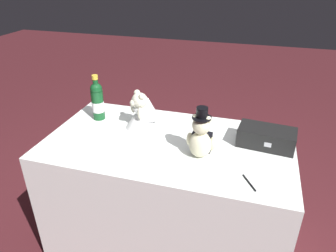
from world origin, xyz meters
TOP-DOWN VIEW (x-y plane):
  - ground_plane at (0.00, 0.00)m, footprint 12.00×12.00m
  - reception_table at (0.00, 0.00)m, footprint 1.41×0.78m
  - teddy_bear_groom at (0.21, -0.09)m, footprint 0.16×0.14m
  - teddy_bear_bride at (-0.20, 0.13)m, footprint 0.23×0.23m
  - champagne_bottle at (-0.52, 0.16)m, footprint 0.08×0.08m
  - signing_pen at (0.47, -0.26)m, footprint 0.07×0.11m
  - gift_case_black at (0.54, 0.11)m, footprint 0.32×0.20m

SIDE VIEW (x-z plane):
  - ground_plane at x=0.00m, z-range 0.00..0.00m
  - reception_table at x=0.00m, z-range 0.00..0.79m
  - signing_pen at x=0.47m, z-range 0.79..0.80m
  - gift_case_black at x=0.54m, z-range 0.79..0.90m
  - teddy_bear_bride at x=-0.20m, z-range 0.77..1.01m
  - teddy_bear_groom at x=0.21m, z-range 0.76..1.04m
  - champagne_bottle at x=-0.52m, z-range 0.77..1.07m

